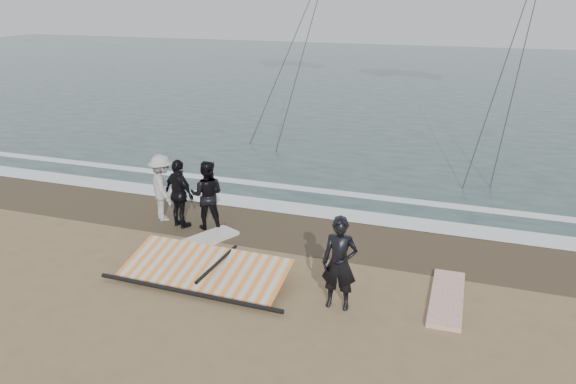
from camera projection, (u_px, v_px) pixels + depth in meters
name	position (u px, v px, depth m)	size (l,w,h in m)	color
ground	(236.00, 321.00, 10.64)	(120.00, 120.00, 0.00)	#8C704C
sea	(428.00, 79.00, 39.94)	(120.00, 54.00, 0.02)	#233838
wet_sand	(307.00, 231.00, 14.63)	(120.00, 2.80, 0.01)	#4C3D2B
foam_near	(322.00, 212.00, 15.87)	(120.00, 0.90, 0.01)	white
foam_far	(337.00, 193.00, 17.38)	(120.00, 0.45, 0.01)	white
man_main	(340.00, 263.00, 10.83)	(0.69, 0.46, 1.90)	black
board_white	(447.00, 298.00, 11.37)	(0.64, 2.29, 0.09)	silver
board_cream	(193.00, 244.00, 13.80)	(0.65, 2.42, 0.10)	beige
trio_cluster	(181.00, 192.00, 14.81)	(2.59, 1.38, 1.85)	black
sail_rig	(205.00, 269.00, 12.26)	(4.21, 1.83, 0.49)	black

